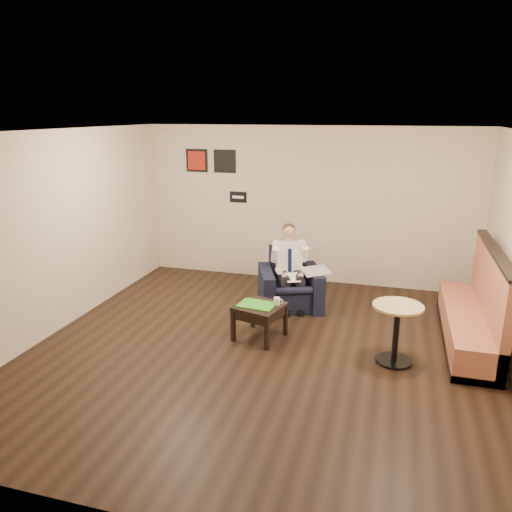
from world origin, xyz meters
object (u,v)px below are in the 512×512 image
(coffee_mug, at_px, (277,301))
(seated_man, at_px, (292,271))
(banquette, at_px, (471,297))
(smartphone, at_px, (269,301))
(side_table, at_px, (260,321))
(cafe_table, at_px, (396,334))
(green_folder, at_px, (257,305))
(armchair, at_px, (290,279))

(coffee_mug, bearing_deg, seated_man, 91.32)
(banquette, bearing_deg, smartphone, -168.55)
(side_table, relative_size, cafe_table, 0.78)
(seated_man, bearing_deg, green_folder, -122.24)
(seated_man, xyz_separation_m, smartphone, (-0.10, -1.00, -0.14))
(armchair, relative_size, cafe_table, 1.24)
(armchair, height_order, side_table, armchair)
(coffee_mug, xyz_separation_m, smartphone, (-0.12, 0.08, -0.05))
(armchair, xyz_separation_m, side_table, (-0.15, -1.26, -0.21))
(banquette, bearing_deg, cafe_table, -136.14)
(banquette, distance_m, cafe_table, 1.32)
(armchair, bearing_deg, cafe_table, -62.58)
(seated_man, xyz_separation_m, coffee_mug, (0.02, -1.08, -0.09))
(smartphone, distance_m, cafe_table, 1.75)
(green_folder, bearing_deg, smartphone, 51.11)
(seated_man, xyz_separation_m, side_table, (-0.20, -1.15, -0.38))
(smartphone, relative_size, cafe_table, 0.20)
(armchair, distance_m, cafe_table, 2.21)
(side_table, relative_size, banquette, 0.24)
(coffee_mug, xyz_separation_m, banquette, (2.52, 0.61, 0.10))
(armchair, height_order, seated_man, seated_man)
(side_table, height_order, coffee_mug, coffee_mug)
(smartphone, distance_m, banquette, 2.70)
(smartphone, relative_size, banquette, 0.06)
(armchair, bearing_deg, coffee_mug, -107.64)
(side_table, height_order, banquette, banquette)
(smartphone, xyz_separation_m, cafe_table, (1.71, -0.36, -0.11))
(coffee_mug, bearing_deg, green_folder, -161.24)
(side_table, height_order, green_folder, green_folder)
(smartphone, bearing_deg, cafe_table, 12.97)
(coffee_mug, relative_size, banquette, 0.04)
(coffee_mug, xyz_separation_m, cafe_table, (1.58, -0.28, -0.16))
(smartphone, bearing_deg, side_table, -97.35)
(seated_man, relative_size, green_folder, 2.58)
(seated_man, bearing_deg, side_table, -120.59)
(side_table, distance_m, smartphone, 0.31)
(coffee_mug, bearing_deg, smartphone, 147.97)
(armchair, relative_size, green_folder, 1.94)
(seated_man, height_order, green_folder, seated_man)
(side_table, xyz_separation_m, cafe_table, (1.81, -0.21, 0.14))
(seated_man, height_order, cafe_table, seated_man)
(seated_man, relative_size, smartphone, 8.29)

